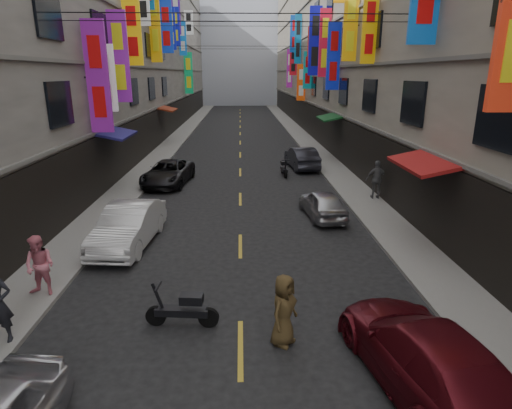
{
  "coord_description": "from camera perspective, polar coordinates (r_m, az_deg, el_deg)",
  "views": [
    {
      "loc": [
        0.06,
        3.74,
        5.93
      ],
      "look_at": [
        0.33,
        11.33,
        3.6
      ],
      "focal_mm": 30.0,
      "sensor_mm": 36.0,
      "label": 1
    }
  ],
  "objects": [
    {
      "name": "sidewalk_left",
      "position": [
        39.18,
        -11.03,
        8.13
      ],
      "size": [
        2.0,
        90.0,
        0.12
      ],
      "primitive_type": "cube",
      "color": "slate",
      "rests_on": "ground"
    },
    {
      "name": "sidewalk_right",
      "position": [
        39.16,
        6.78,
        8.32
      ],
      "size": [
        2.0,
        90.0,
        0.12
      ],
      "primitive_type": "cube",
      "color": "slate",
      "rests_on": "ground"
    },
    {
      "name": "building_row_left",
      "position": [
        40.27,
        -20.9,
        21.09
      ],
      "size": [
        10.14,
        90.0,
        19.0
      ],
      "color": "gray",
      "rests_on": "ground"
    },
    {
      "name": "building_row_right",
      "position": [
        40.23,
        16.38,
        21.5
      ],
      "size": [
        10.14,
        90.0,
        19.0
      ],
      "color": "#A09686",
      "rests_on": "ground"
    },
    {
      "name": "haze_block",
      "position": [
        88.4,
        -2.22,
        20.34
      ],
      "size": [
        18.0,
        8.0,
        22.0
      ],
      "primitive_type": "cube",
      "color": "#ACB1BF",
      "rests_on": "ground"
    },
    {
      "name": "shop_signage",
      "position": [
        31.21,
        -2.49,
        22.89
      ],
      "size": [
        14.0,
        55.0,
        12.08
      ],
      "color": "#0E2AAA",
      "rests_on": "ground"
    },
    {
      "name": "street_awnings",
      "position": [
        22.49,
        -5.46,
        9.5
      ],
      "size": [
        13.99,
        35.2,
        0.41
      ],
      "color": "#124519",
      "rests_on": "ground"
    },
    {
      "name": "overhead_cables",
      "position": [
        26.41,
        -2.35,
        23.29
      ],
      "size": [
        14.0,
        38.04,
        1.24
      ],
      "color": "black",
      "rests_on": "ground"
    },
    {
      "name": "lane_markings",
      "position": [
        35.75,
        -2.13,
        7.51
      ],
      "size": [
        0.12,
        80.2,
        0.01
      ],
      "color": "gold",
      "rests_on": "ground"
    },
    {
      "name": "scooter_crossing",
      "position": [
        10.83,
        -9.68,
        -13.67
      ],
      "size": [
        1.8,
        0.52,
        1.14
      ],
      "rotation": [
        0.0,
        0.0,
        1.47
      ],
      "color": "black",
      "rests_on": "ground"
    },
    {
      "name": "scooter_far_right",
      "position": [
        25.97,
        3.74,
        4.82
      ],
      "size": [
        0.5,
        1.8,
        1.14
      ],
      "rotation": [
        0.0,
        0.0,
        3.2
      ],
      "color": "black",
      "rests_on": "ground"
    },
    {
      "name": "car_left_mid",
      "position": [
        15.9,
        -16.63,
        -2.72
      ],
      "size": [
        1.97,
        4.63,
        1.48
      ],
      "primitive_type": "imported",
      "rotation": [
        0.0,
        0.0,
        -0.09
      ],
      "color": "silver",
      "rests_on": "ground"
    },
    {
      "name": "car_left_far",
      "position": [
        24.29,
        -11.64,
        4.15
      ],
      "size": [
        2.71,
        4.9,
        1.3
      ],
      "primitive_type": "imported",
      "rotation": [
        0.0,
        0.0,
        -0.12
      ],
      "color": "black",
      "rests_on": "ground"
    },
    {
      "name": "car_right_near",
      "position": [
        9.35,
        21.73,
        -18.26
      ],
      "size": [
        2.81,
        5.17,
        1.42
      ],
      "primitive_type": "imported",
      "rotation": [
        0.0,
        0.0,
        3.32
      ],
      "color": "#570E17",
      "rests_on": "ground"
    },
    {
      "name": "car_right_mid",
      "position": [
        18.48,
        8.86,
        0.09
      ],
      "size": [
        1.78,
        3.65,
        1.2
      ],
      "primitive_type": "imported",
      "rotation": [
        0.0,
        0.0,
        3.25
      ],
      "color": "#B0B0B5",
      "rests_on": "ground"
    },
    {
      "name": "car_right_far",
      "position": [
        28.07,
        6.1,
        6.22
      ],
      "size": [
        1.91,
        4.36,
        1.39
      ],
      "primitive_type": "imported",
      "rotation": [
        0.0,
        0.0,
        3.25
      ],
      "color": "#2A2A32",
      "rests_on": "ground"
    },
    {
      "name": "pedestrian_lfar",
      "position": [
        13.02,
        -26.87,
        -7.3
      ],
      "size": [
        0.92,
        0.72,
        1.7
      ],
      "primitive_type": "imported",
      "rotation": [
        0.0,
        0.0,
        -0.2
      ],
      "color": "pink",
      "rests_on": "sidewalk_left"
    },
    {
      "name": "pedestrian_rfar",
      "position": [
        21.41,
        15.84,
        3.23
      ],
      "size": [
        1.12,
        0.67,
        1.86
      ],
      "primitive_type": "imported",
      "rotation": [
        0.0,
        0.0,
        3.09
      ],
      "color": "#5B5B5E",
      "rests_on": "sidewalk_right"
    },
    {
      "name": "pedestrian_crossing",
      "position": [
        9.89,
        3.72,
        -13.88
      ],
      "size": [
        0.95,
        1.01,
        1.7
      ],
      "primitive_type": "imported",
      "rotation": [
        0.0,
        0.0,
        0.95
      ],
      "color": "#44341B",
      "rests_on": "ground"
    }
  ]
}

